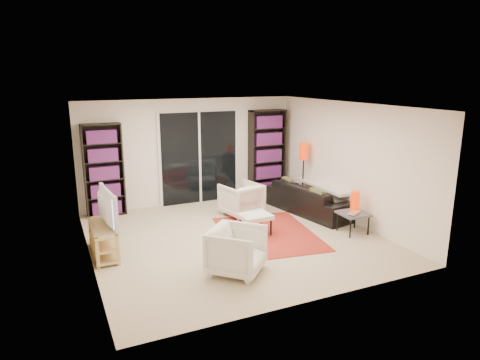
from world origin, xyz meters
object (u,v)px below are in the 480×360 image
object	(u,v)px
tv_stand	(103,239)
armchair_front	(237,251)
side_table	(353,215)
floor_lamp	(304,157)
sofa	(310,198)
bookshelf_left	(104,170)
ottoman	(256,217)
bookshelf_right	(267,153)
armchair_back	(241,199)

from	to	relation	value
tv_stand	armchair_front	size ratio (longest dim) A/B	1.47
side_table	floor_lamp	size ratio (longest dim) A/B	0.37
tv_stand	floor_lamp	bearing A→B (deg)	13.44
sofa	armchair_front	world-z (taller)	armchair_front
bookshelf_left	side_table	xyz separation A→B (m)	(4.09, -3.02, -0.62)
tv_stand	ottoman	size ratio (longest dim) A/B	1.96
ottoman	armchair_front	bearing A→B (deg)	-126.54
bookshelf_right	armchair_front	bearing A→B (deg)	-123.73
floor_lamp	side_table	bearing A→B (deg)	-94.41
armchair_back	bookshelf_right	bearing A→B (deg)	-148.97
armchair_front	side_table	distance (m)	2.74
bookshelf_right	side_table	bearing A→B (deg)	-85.50
bookshelf_left	tv_stand	xyz separation A→B (m)	(-0.33, -2.12, -0.71)
ottoman	side_table	world-z (taller)	same
armchair_back	side_table	distance (m)	2.36
bookshelf_left	armchair_back	bearing A→B (deg)	-24.43
bookshelf_left	bookshelf_right	distance (m)	3.85
armchair_back	ottoman	distance (m)	1.20
bookshelf_right	floor_lamp	xyz separation A→B (m)	(0.39, -1.03, 0.05)
bookshelf_left	ottoman	xyz separation A→B (m)	(2.37, -2.36, -0.63)
tv_stand	side_table	bearing A→B (deg)	-11.60
bookshelf_left	armchair_back	size ratio (longest dim) A/B	2.57
sofa	armchair_front	distance (m)	3.32
bookshelf_left	floor_lamp	distance (m)	4.37
bookshelf_left	floor_lamp	xyz separation A→B (m)	(4.24, -1.03, 0.12)
armchair_back	floor_lamp	xyz separation A→B (m)	(1.63, 0.16, 0.75)
bookshelf_left	side_table	size ratio (longest dim) A/B	3.71
bookshelf_right	armchair_back	distance (m)	1.85
bookshelf_left	ottoman	size ratio (longest dim) A/B	3.35
bookshelf_left	tv_stand	world-z (taller)	bookshelf_left
sofa	floor_lamp	size ratio (longest dim) A/B	1.49
armchair_back	ottoman	world-z (taller)	armchair_back
sofa	armchair_front	xyz separation A→B (m)	(-2.63, -2.01, 0.04)
bookshelf_left	ottoman	bearing A→B (deg)	-44.88
sofa	floor_lamp	xyz separation A→B (m)	(0.19, 0.61, 0.79)
bookshelf_right	armchair_front	distance (m)	4.44
sofa	bookshelf_left	bearing A→B (deg)	58.05
bookshelf_left	side_table	world-z (taller)	bookshelf_left
bookshelf_left	bookshelf_right	world-z (taller)	bookshelf_right
tv_stand	sofa	xyz separation A→B (m)	(4.38, 0.48, 0.05)
floor_lamp	armchair_back	bearing A→B (deg)	-174.32
ottoman	side_table	size ratio (longest dim) A/B	1.11
bookshelf_left	tv_stand	size ratio (longest dim) A/B	1.71
tv_stand	sofa	world-z (taller)	sofa
armchair_front	side_table	world-z (taller)	armchair_front
bookshelf_right	armchair_back	size ratio (longest dim) A/B	2.76
armchair_back	floor_lamp	bearing A→B (deg)	172.88
bookshelf_right	sofa	size ratio (longest dim) A/B	0.98
bookshelf_right	tv_stand	xyz separation A→B (m)	(-4.18, -2.12, -0.79)
bookshelf_right	armchair_front	world-z (taller)	bookshelf_right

